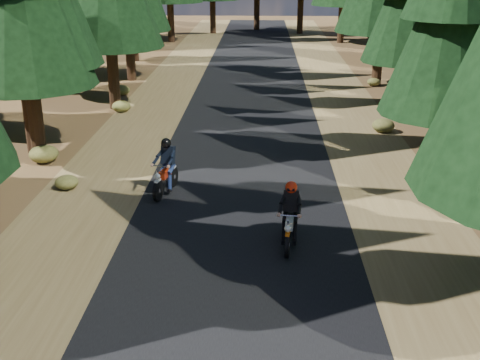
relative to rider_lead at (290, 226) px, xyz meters
name	(u,v)px	position (x,y,z in m)	size (l,w,h in m)	color
ground	(238,241)	(-1.29, 0.21, -0.56)	(120.00, 120.00, 0.00)	#483219
road	(244,174)	(-1.29, 5.21, -0.55)	(6.00, 100.00, 0.01)	black
shoulder_l	(107,172)	(-5.89, 5.21, -0.55)	(3.20, 100.00, 0.01)	brown
shoulder_r	(383,176)	(3.31, 5.21, -0.55)	(3.20, 100.00, 0.01)	brown
understory_shrubs	(296,138)	(0.61, 8.58, -0.28)	(15.90, 29.53, 0.69)	#474C1E
rider_lead	(290,226)	(0.00, 0.00, 0.00)	(0.77, 1.91, 1.65)	beige
rider_follow	(165,176)	(-3.61, 3.37, 0.02)	(0.98, 1.99, 1.70)	maroon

